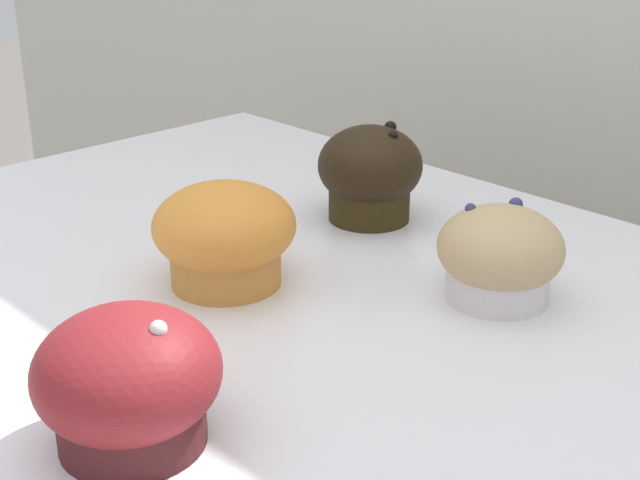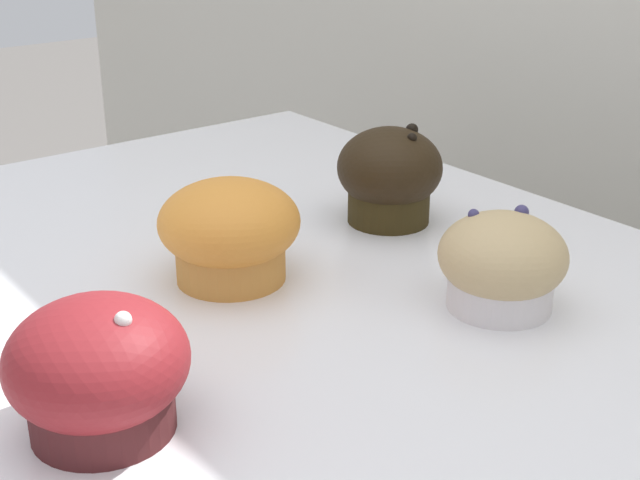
# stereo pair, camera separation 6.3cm
# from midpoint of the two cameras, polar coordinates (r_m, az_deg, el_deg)

# --- Properties ---
(muffin_front_center) EXTENTS (0.11, 0.11, 0.08)m
(muffin_front_center) POSITION_cam_midpoint_polar(r_m,az_deg,el_deg) (0.67, -8.85, 0.29)
(muffin_front_center) COLOR #CB8539
(muffin_front_center) RESTS_ON display_counter
(muffin_back_left) EXTENTS (0.09, 0.09, 0.07)m
(muffin_back_left) POSITION_cam_midpoint_polar(r_m,az_deg,el_deg) (0.64, 8.69, -1.05)
(muffin_back_left) COLOR silver
(muffin_back_left) RESTS_ON display_counter
(muffin_back_right) EXTENTS (0.10, 0.10, 0.08)m
(muffin_back_right) POSITION_cam_midpoint_polar(r_m,az_deg,el_deg) (0.50, -15.82, -8.86)
(muffin_back_right) COLOR #481B1D
(muffin_back_right) RESTS_ON display_counter
(muffin_front_left) EXTENTS (0.09, 0.09, 0.09)m
(muffin_front_left) POSITION_cam_midpoint_polar(r_m,az_deg,el_deg) (0.78, 0.90, 4.24)
(muffin_front_left) COLOR #2F2510
(muffin_front_left) RESTS_ON display_counter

